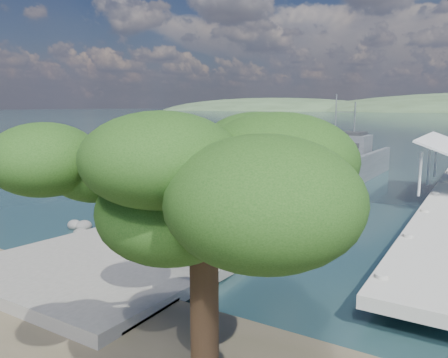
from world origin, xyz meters
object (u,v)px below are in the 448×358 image
at_px(landing_craft, 312,176).
at_px(military_truck, 205,192).
at_px(overhang_tree, 196,195).
at_px(soldier, 160,221).

height_order(landing_craft, military_truck, landing_craft).
height_order(landing_craft, overhang_tree, landing_craft).
bearing_deg(overhang_tree, soldier, 133.28).
bearing_deg(soldier, landing_craft, 47.19).
bearing_deg(military_truck, soldier, -89.81).
relative_size(landing_craft, military_truck, 4.07).
relative_size(landing_craft, soldier, 18.78).
xyz_separation_m(landing_craft, soldier, (-0.48, -22.49, 0.58)).
distance_m(military_truck, overhang_tree, 17.28).
bearing_deg(landing_craft, military_truck, -88.97).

